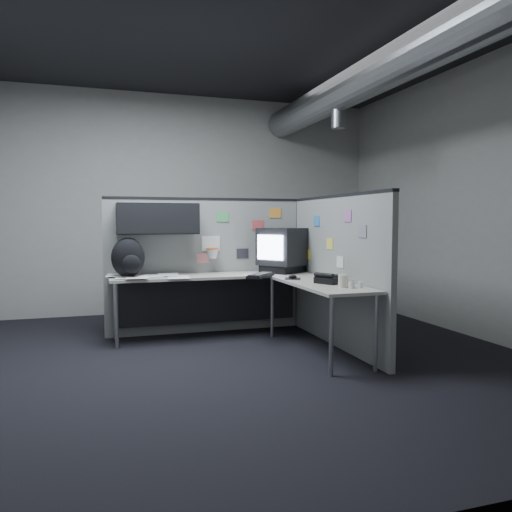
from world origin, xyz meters
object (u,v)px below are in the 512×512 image
object	(u,v)px
monitor	(283,250)
keyboard	(261,275)
desk	(239,287)
phone	(329,279)
backpack	(128,258)

from	to	relation	value
monitor	keyboard	distance (m)	0.63
desk	phone	xyz separation A→B (m)	(0.68, -0.87, 0.16)
desk	monitor	size ratio (longest dim) A/B	3.57
keyboard	phone	xyz separation A→B (m)	(0.47, -0.75, 0.02)
keyboard	phone	bearing A→B (deg)	-62.07
desk	backpack	xyz separation A→B (m)	(-1.18, 0.26, 0.33)
keyboard	phone	size ratio (longest dim) A/B	1.46
monitor	backpack	bearing A→B (deg)	-167.44
phone	monitor	bearing A→B (deg)	74.54
desk	monitor	world-z (taller)	monitor
keyboard	monitor	bearing A→B (deg)	39.82
desk	keyboard	bearing A→B (deg)	-30.11
phone	desk	bearing A→B (deg)	109.75
keyboard	backpack	world-z (taller)	backpack
keyboard	phone	distance (m)	0.88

